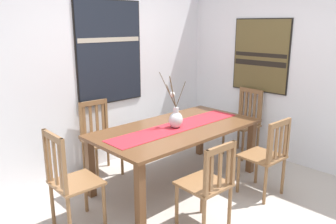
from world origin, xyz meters
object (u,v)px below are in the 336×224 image
object	(u,v)px
chair_3	(99,137)
painting_on_side_wall	(261,56)
chair_4	(267,155)
chair_1	(208,184)
painting_on_back_wall	(110,52)
chair_0	(70,180)
dining_table	(177,134)
centerpiece_vase	(176,118)
chair_2	(244,121)

from	to	relation	value
chair_3	painting_on_side_wall	xyz separation A→B (m)	(2.14, -0.99, 0.97)
chair_3	chair_4	size ratio (longest dim) A/B	1.04
chair_1	painting_on_side_wall	distance (m)	2.47
chair_1	painting_on_back_wall	size ratio (longest dim) A/B	0.66
chair_0	chair_4	xyz separation A→B (m)	(1.91, -0.92, -0.02)
painting_on_back_wall	painting_on_side_wall	world-z (taller)	painting_on_back_wall
dining_table	centerpiece_vase	xyz separation A→B (m)	(-0.04, -0.02, 0.21)
chair_2	painting_on_side_wall	size ratio (longest dim) A/B	0.95
chair_1	chair_2	xyz separation A→B (m)	(1.91, 0.89, 0.04)
centerpiece_vase	chair_0	bearing A→B (deg)	178.53
painting_on_back_wall	painting_on_side_wall	distance (m)	2.15
centerpiece_vase	chair_1	bearing A→B (deg)	-116.89
chair_0	painting_on_back_wall	distance (m)	1.98
chair_3	painting_on_back_wall	bearing A→B (deg)	31.98
chair_2	dining_table	bearing A→B (deg)	-179.97
centerpiece_vase	chair_1	size ratio (longest dim) A/B	0.75
chair_2	chair_4	distance (m)	1.28
chair_1	painting_on_back_wall	xyz separation A→B (m)	(0.34, 2.03, 1.07)
centerpiece_vase	chair_4	bearing A→B (deg)	-57.84
chair_3	chair_4	world-z (taller)	chair_3
painting_on_back_wall	chair_0	bearing A→B (deg)	-138.07
chair_4	painting_on_side_wall	distance (m)	1.70
dining_table	painting_on_back_wall	bearing A→B (deg)	97.03
chair_4	chair_2	bearing A→B (deg)	44.97
dining_table	chair_4	distance (m)	1.05
chair_3	centerpiece_vase	bearing A→B (deg)	-63.48
dining_table	chair_0	world-z (taller)	chair_0
chair_1	chair_2	bearing A→B (deg)	24.91
chair_1	chair_4	bearing A→B (deg)	-1.18
centerpiece_vase	chair_3	bearing A→B (deg)	116.52
chair_0	painting_on_side_wall	xyz separation A→B (m)	(3.02, -0.09, 0.97)
chair_0	chair_2	size ratio (longest dim) A/B	1.00
chair_1	chair_4	world-z (taller)	chair_4
centerpiece_vase	painting_on_side_wall	world-z (taller)	painting_on_side_wall
painting_on_side_wall	chair_2	bearing A→B (deg)	159.35
chair_0	chair_4	world-z (taller)	chair_0
chair_2	painting_on_side_wall	xyz separation A→B (m)	(0.20, -0.08, 0.96)
chair_2	painting_on_side_wall	distance (m)	0.98
chair_2	painting_on_back_wall	size ratio (longest dim) A/B	0.72
chair_3	painting_on_back_wall	xyz separation A→B (m)	(0.37, 0.23, 1.05)
centerpiece_vase	painting_on_back_wall	size ratio (longest dim) A/B	0.50
painting_on_side_wall	painting_on_back_wall	bearing A→B (deg)	145.39
chair_0	chair_2	bearing A→B (deg)	-0.36
chair_4	painting_on_back_wall	distance (m)	2.40
chair_0	chair_2	world-z (taller)	same
chair_3	painting_on_side_wall	bearing A→B (deg)	-24.90
centerpiece_vase	painting_on_back_wall	world-z (taller)	painting_on_back_wall
dining_table	chair_3	distance (m)	1.06
chair_2	painting_on_back_wall	world-z (taller)	painting_on_back_wall
chair_0	chair_1	bearing A→B (deg)	-44.79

